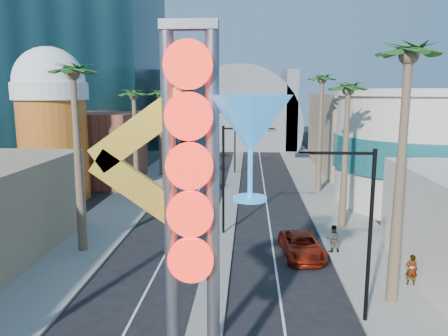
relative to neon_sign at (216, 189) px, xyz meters
The scene contains 21 objects.
sidewalk_west 34.43m from the neon_sign, 107.85° to the left, with size 5.00×100.00×0.15m, color gray.
sidewalk_east 33.97m from the neon_sign, 74.84° to the left, with size 5.00×100.00×0.15m, color gray.
median 35.79m from the neon_sign, 91.33° to the left, with size 1.60×84.00×0.15m, color gray.
brick_filler_west 39.01m from the neon_sign, 115.64° to the left, with size 10.00×10.00×8.00m, color brown.
filler_east 47.58m from the neon_sign, 71.37° to the left, with size 10.00×20.00×10.00m, color #967861.
beer_mug 32.39m from the neon_sign, 123.38° to the left, with size 7.00×7.00×14.50m.
turquoise_building 32.10m from the neon_sign, 57.56° to the left, with size 16.60×16.60×10.60m.
canopy 69.11m from the neon_sign, 90.68° to the left, with size 22.00×16.00×22.00m.
neon_sign is the anchor object (origin of this frame).
streetlight_0 17.21m from the neon_sign, 90.90° to the left, with size 3.79×0.25×8.00m.
streetlight_1 41.13m from the neon_sign, 91.90° to the left, with size 3.79×0.25×8.00m.
streetlight_2 8.15m from the neon_sign, 40.46° to the left, with size 3.45×0.25×8.00m.
palm_1 16.70m from the neon_sign, 126.98° to the left, with size 2.40×2.40×12.70m.
palm_2 28.85m from the neon_sign, 109.95° to the left, with size 2.40×2.40×11.20m.
palm_3 40.31m from the neon_sign, 104.11° to the left, with size 2.40×2.40×11.20m.
palm_5 11.50m from the neon_sign, 40.70° to the left, with size 2.40×2.40×13.20m.
palm_6 20.89m from the neon_sign, 66.74° to the left, with size 2.40×2.40×11.70m.
palm_7 32.29m from the neon_sign, 75.23° to the left, with size 2.40×2.40×12.70m.
red_pickup 15.29m from the neon_sign, 71.24° to the left, with size 2.35×5.10×1.42m, color #9B200B.
pedestrian_a 14.64m from the neon_sign, 42.34° to the left, with size 0.62×0.41×1.70m, color gray.
pedestrian_b 16.35m from the neon_sign, 64.56° to the left, with size 0.86×0.67×1.78m, color gray.
Camera 1 is at (1.88, -10.69, 10.42)m, focal length 35.00 mm.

